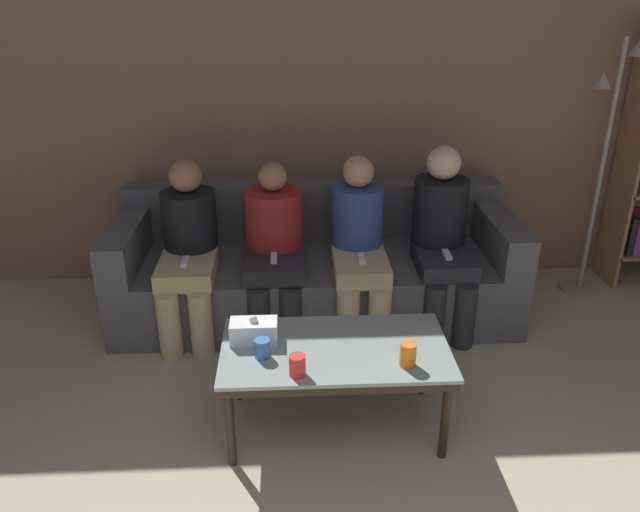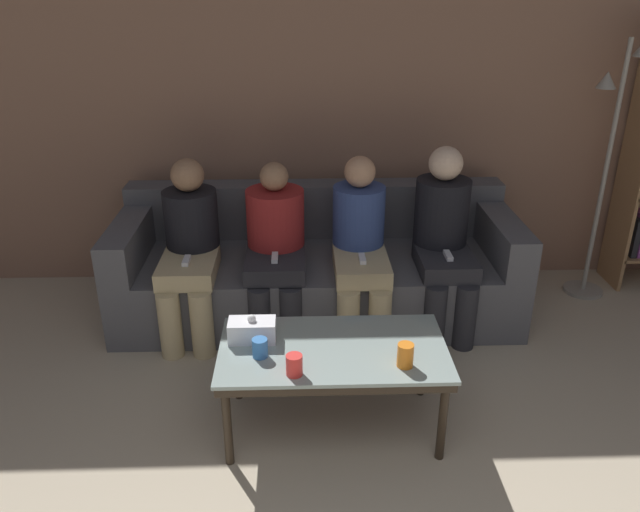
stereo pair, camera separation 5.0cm
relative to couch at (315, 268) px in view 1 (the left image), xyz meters
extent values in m
cube|color=#8C6651|center=(0.00, 0.53, 1.02)|extent=(12.00, 0.06, 2.60)
cube|color=#515156|center=(0.00, -0.05, -0.08)|extent=(2.48, 0.92, 0.40)
cube|color=#515156|center=(0.00, 0.30, 0.30)|extent=(2.48, 0.20, 0.36)
cube|color=#515156|center=(-1.15, -0.05, 0.25)|extent=(0.18, 0.92, 0.25)
cube|color=#515156|center=(1.15, -0.05, 0.25)|extent=(0.18, 0.92, 0.25)
cube|color=#8C9E99|center=(0.04, -1.20, 0.16)|extent=(1.05, 0.58, 0.02)
cube|color=#2D2319|center=(0.04, -1.20, 0.13)|extent=(1.03, 0.57, 0.04)
cylinder|color=#2D2319|center=(-0.43, -1.44, -0.09)|extent=(0.04, 0.04, 0.39)
cylinder|color=#2D2319|center=(0.52, -1.44, -0.09)|extent=(0.04, 0.04, 0.39)
cylinder|color=#2D2319|center=(-0.43, -0.96, -0.09)|extent=(0.04, 0.04, 0.39)
cylinder|color=#2D2319|center=(0.52, -0.96, -0.09)|extent=(0.04, 0.04, 0.39)
cylinder|color=#3372BF|center=(-0.29, -1.27, 0.21)|extent=(0.07, 0.07, 0.09)
cylinder|color=red|center=(-0.14, -1.41, 0.21)|extent=(0.07, 0.07, 0.10)
cylinder|color=orange|center=(0.35, -1.36, 0.22)|extent=(0.07, 0.07, 0.11)
cube|color=white|center=(-0.33, -1.12, 0.22)|extent=(0.22, 0.12, 0.10)
sphere|color=white|center=(-0.33, -1.12, 0.28)|extent=(0.04, 0.04, 0.04)
cube|color=#9E754C|center=(2.11, 0.30, 0.61)|extent=(0.02, 0.32, 1.78)
cube|color=#232328|center=(2.18, 0.30, 0.09)|extent=(0.04, 0.24, 0.27)
cube|color=#8E4293|center=(2.24, 0.30, 0.10)|extent=(0.06, 0.24, 0.29)
cube|color=#8E4293|center=(2.30, 0.30, 0.09)|extent=(0.04, 0.24, 0.28)
cube|color=#38844C|center=(2.19, 0.30, 0.54)|extent=(0.05, 0.24, 0.27)
cylinder|color=gray|center=(1.86, 0.15, -0.27)|extent=(0.26, 0.26, 0.02)
cylinder|color=gray|center=(1.86, 0.15, 0.56)|extent=(0.03, 0.03, 1.68)
cone|color=gray|center=(1.78, 0.19, 1.15)|extent=(0.12, 0.12, 0.10)
cylinder|color=tan|center=(-0.85, -0.55, -0.08)|extent=(0.13, 0.13, 0.40)
cylinder|color=tan|center=(-0.67, -0.55, -0.08)|extent=(0.13, 0.13, 0.40)
cube|color=tan|center=(-0.76, -0.33, 0.17)|extent=(0.32, 0.44, 0.10)
cylinder|color=black|center=(-0.76, -0.10, 0.34)|extent=(0.32, 0.32, 0.45)
sphere|color=#997051|center=(-0.76, -0.10, 0.66)|extent=(0.20, 0.20, 0.20)
cube|color=white|center=(-0.76, -0.37, 0.24)|extent=(0.04, 0.12, 0.02)
cylinder|color=#28282D|center=(-0.34, -0.51, -0.08)|extent=(0.13, 0.13, 0.40)
cylinder|color=#28282D|center=(-0.16, -0.51, -0.08)|extent=(0.13, 0.13, 0.40)
cube|color=#28282D|center=(-0.25, -0.31, 0.17)|extent=(0.35, 0.40, 0.10)
cylinder|color=maroon|center=(-0.25, -0.10, 0.34)|extent=(0.35, 0.35, 0.45)
sphere|color=#997051|center=(-0.25, -0.10, 0.65)|extent=(0.17, 0.17, 0.17)
cube|color=white|center=(-0.25, -0.35, 0.24)|extent=(0.04, 0.12, 0.02)
cylinder|color=tan|center=(0.16, -0.56, -0.08)|extent=(0.13, 0.13, 0.40)
cylinder|color=tan|center=(0.34, -0.56, -0.08)|extent=(0.13, 0.13, 0.40)
cube|color=tan|center=(0.25, -0.33, 0.17)|extent=(0.32, 0.46, 0.10)
cylinder|color=#334784|center=(0.25, -0.10, 0.35)|extent=(0.32, 0.32, 0.46)
sphere|color=tan|center=(0.25, -0.10, 0.67)|extent=(0.19, 0.19, 0.19)
cube|color=white|center=(0.25, -0.38, 0.24)|extent=(0.04, 0.12, 0.02)
cylinder|color=#28282D|center=(0.67, -0.51, -0.08)|extent=(0.13, 0.13, 0.40)
cylinder|color=#28282D|center=(0.85, -0.51, -0.08)|extent=(0.13, 0.13, 0.40)
cube|color=#28282D|center=(0.76, -0.31, 0.17)|extent=(0.33, 0.41, 0.10)
cylinder|color=black|center=(0.76, -0.10, 0.37)|extent=(0.33, 0.33, 0.50)
sphere|color=beige|center=(0.76, -0.10, 0.72)|extent=(0.20, 0.20, 0.20)
cube|color=white|center=(0.76, -0.35, 0.24)|extent=(0.04, 0.12, 0.02)
camera|label=1|loc=(-0.15, -3.64, 1.72)|focal=35.00mm
camera|label=2|loc=(-0.10, -3.64, 1.72)|focal=35.00mm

